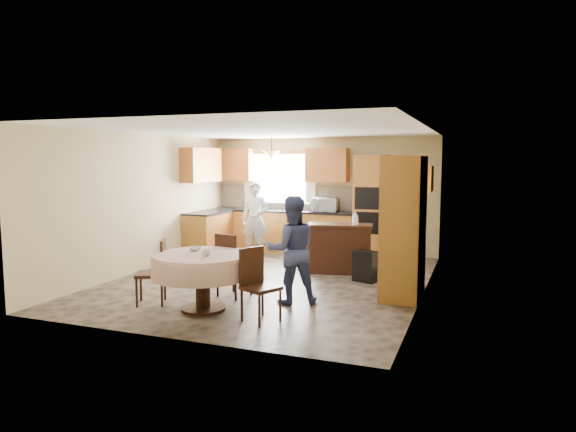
% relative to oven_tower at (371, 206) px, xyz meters
% --- Properties ---
extents(floor, '(5.00, 6.00, 0.01)m').
position_rel_oven_tower_xyz_m(floor, '(-1.15, -2.69, -1.06)').
color(floor, brown).
rests_on(floor, ground).
extents(ceiling, '(5.00, 6.00, 0.01)m').
position_rel_oven_tower_xyz_m(ceiling, '(-1.15, -2.69, 1.44)').
color(ceiling, white).
rests_on(ceiling, wall_back).
extents(wall_back, '(5.00, 0.02, 2.50)m').
position_rel_oven_tower_xyz_m(wall_back, '(-1.15, 0.31, 0.19)').
color(wall_back, tan).
rests_on(wall_back, floor).
extents(wall_front, '(5.00, 0.02, 2.50)m').
position_rel_oven_tower_xyz_m(wall_front, '(-1.15, -5.69, 0.19)').
color(wall_front, tan).
rests_on(wall_front, floor).
extents(wall_left, '(0.02, 6.00, 2.50)m').
position_rel_oven_tower_xyz_m(wall_left, '(-3.65, -2.69, 0.19)').
color(wall_left, tan).
rests_on(wall_left, floor).
extents(wall_right, '(0.02, 6.00, 2.50)m').
position_rel_oven_tower_xyz_m(wall_right, '(1.35, -2.69, 0.19)').
color(wall_right, tan).
rests_on(wall_right, floor).
extents(window, '(1.40, 0.03, 1.10)m').
position_rel_oven_tower_xyz_m(window, '(-2.15, 0.29, 0.54)').
color(window, white).
rests_on(window, wall_back).
extents(curtain_left, '(0.22, 0.02, 1.15)m').
position_rel_oven_tower_xyz_m(curtain_left, '(-2.90, 0.24, 0.59)').
color(curtain_left, white).
rests_on(curtain_left, wall_back).
extents(curtain_right, '(0.22, 0.02, 1.15)m').
position_rel_oven_tower_xyz_m(curtain_right, '(-1.40, 0.24, 0.59)').
color(curtain_right, white).
rests_on(curtain_right, wall_back).
extents(base_cab_back, '(3.30, 0.60, 0.88)m').
position_rel_oven_tower_xyz_m(base_cab_back, '(-2.00, 0.01, -0.62)').
color(base_cab_back, '#C88A35').
rests_on(base_cab_back, floor).
extents(counter_back, '(3.30, 0.64, 0.04)m').
position_rel_oven_tower_xyz_m(counter_back, '(-2.00, 0.01, -0.16)').
color(counter_back, black).
rests_on(counter_back, base_cab_back).
extents(base_cab_left, '(0.60, 1.20, 0.88)m').
position_rel_oven_tower_xyz_m(base_cab_left, '(-3.35, -0.89, -0.62)').
color(base_cab_left, '#C88A35').
rests_on(base_cab_left, floor).
extents(counter_left, '(0.64, 1.20, 0.04)m').
position_rel_oven_tower_xyz_m(counter_left, '(-3.35, -0.89, -0.16)').
color(counter_left, black).
rests_on(counter_left, base_cab_left).
extents(backsplash, '(3.30, 0.02, 0.55)m').
position_rel_oven_tower_xyz_m(backsplash, '(-2.00, 0.30, 0.12)').
color(backsplash, '#C8B28D').
rests_on(backsplash, wall_back).
extents(wall_cab_left, '(0.85, 0.33, 0.72)m').
position_rel_oven_tower_xyz_m(wall_cab_left, '(-3.20, 0.15, 0.85)').
color(wall_cab_left, '#CB7932').
rests_on(wall_cab_left, wall_back).
extents(wall_cab_right, '(0.90, 0.33, 0.72)m').
position_rel_oven_tower_xyz_m(wall_cab_right, '(-1.00, 0.15, 0.85)').
color(wall_cab_right, '#CB7932').
rests_on(wall_cab_right, wall_back).
extents(wall_cab_side, '(0.33, 1.20, 0.72)m').
position_rel_oven_tower_xyz_m(wall_cab_side, '(-3.48, -0.89, 0.85)').
color(wall_cab_side, '#CB7932').
rests_on(wall_cab_side, wall_left).
extents(oven_tower, '(0.66, 0.62, 2.12)m').
position_rel_oven_tower_xyz_m(oven_tower, '(0.00, 0.00, 0.00)').
color(oven_tower, '#C88A35').
rests_on(oven_tower, floor).
extents(oven_upper, '(0.56, 0.01, 0.45)m').
position_rel_oven_tower_xyz_m(oven_upper, '(0.00, -0.31, 0.19)').
color(oven_upper, black).
rests_on(oven_upper, oven_tower).
extents(oven_lower, '(0.56, 0.01, 0.45)m').
position_rel_oven_tower_xyz_m(oven_lower, '(0.00, -0.31, -0.31)').
color(oven_lower, black).
rests_on(oven_lower, oven_tower).
extents(pendant, '(0.36, 0.36, 0.18)m').
position_rel_oven_tower_xyz_m(pendant, '(-2.15, -0.19, 1.06)').
color(pendant, beige).
rests_on(pendant, ceiling).
extents(sideboard, '(1.23, 0.69, 0.83)m').
position_rel_oven_tower_xyz_m(sideboard, '(-0.22, -1.68, -0.65)').
color(sideboard, '#381C0F').
rests_on(sideboard, floor).
extents(space_heater, '(0.44, 0.37, 0.51)m').
position_rel_oven_tower_xyz_m(space_heater, '(0.36, -2.18, -0.80)').
color(space_heater, black).
rests_on(space_heater, floor).
extents(cupboard, '(0.55, 1.09, 2.08)m').
position_rel_oven_tower_xyz_m(cupboard, '(1.07, -2.90, -0.02)').
color(cupboard, '#C88A35').
rests_on(cupboard, floor).
extents(dining_table, '(1.35, 1.35, 0.77)m').
position_rel_oven_tower_xyz_m(dining_table, '(-1.35, -4.58, -0.46)').
color(dining_table, '#381C0F').
rests_on(dining_table, floor).
extents(chair_left, '(0.53, 0.53, 0.91)m').
position_rel_oven_tower_xyz_m(chair_left, '(-2.12, -4.53, -0.56)').
color(chair_left, '#381C0F').
rests_on(chair_left, floor).
extents(chair_back, '(0.50, 0.50, 0.95)m').
position_rel_oven_tower_xyz_m(chair_back, '(-1.30, -3.85, -0.54)').
color(chair_back, '#381C0F').
rests_on(chair_back, floor).
extents(chair_right, '(0.53, 0.53, 0.92)m').
position_rel_oven_tower_xyz_m(chair_right, '(-0.49, -4.72, -0.55)').
color(chair_right, '#381C0F').
rests_on(chair_right, floor).
extents(framed_picture, '(0.06, 0.53, 0.43)m').
position_rel_oven_tower_xyz_m(framed_picture, '(1.32, -1.59, 0.65)').
color(framed_picture, gold).
rests_on(framed_picture, wall_right).
extents(microwave, '(0.55, 0.38, 0.30)m').
position_rel_oven_tower_xyz_m(microwave, '(-0.98, -0.04, 0.01)').
color(microwave, silver).
rests_on(microwave, counter_back).
extents(person_sink, '(0.62, 0.45, 1.57)m').
position_rel_oven_tower_xyz_m(person_sink, '(-2.26, -0.83, -0.27)').
color(person_sink, silver).
rests_on(person_sink, floor).
extents(person_dining, '(0.93, 0.87, 1.52)m').
position_rel_oven_tower_xyz_m(person_dining, '(-0.35, -3.83, -0.30)').
color(person_dining, '#39447D').
rests_on(person_dining, floor).
extents(bowl_sideboard, '(0.30, 0.30, 0.06)m').
position_rel_oven_tower_xyz_m(bowl_sideboard, '(-0.48, -1.68, -0.21)').
color(bowl_sideboard, '#B2B2B2').
rests_on(bowl_sideboard, sideboard).
extents(bottle_sideboard, '(0.14, 0.14, 0.31)m').
position_rel_oven_tower_xyz_m(bottle_sideboard, '(0.05, -1.68, -0.08)').
color(bottle_sideboard, silver).
rests_on(bottle_sideboard, sideboard).
extents(cup_table, '(0.11, 0.11, 0.09)m').
position_rel_oven_tower_xyz_m(cup_table, '(-1.22, -4.70, -0.25)').
color(cup_table, '#B2B2B2').
rests_on(cup_table, dining_table).
extents(bowl_table, '(0.23, 0.23, 0.05)m').
position_rel_oven_tower_xyz_m(bowl_table, '(-1.57, -4.39, -0.27)').
color(bowl_table, '#B2B2B2').
rests_on(bowl_table, dining_table).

